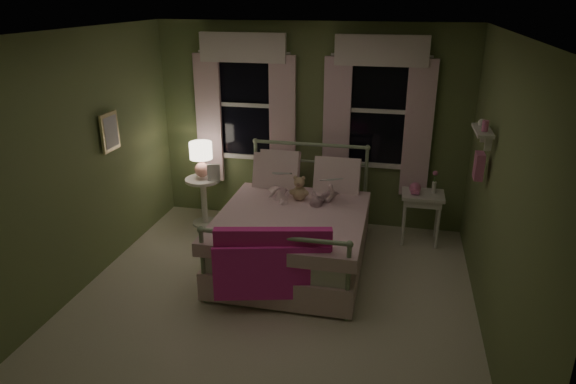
% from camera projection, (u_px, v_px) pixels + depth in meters
% --- Properties ---
extents(room_shell, '(4.20, 4.20, 4.20)m').
position_uv_depth(room_shell, '(270.00, 181.00, 4.70)').
color(room_shell, '#EDE5CD').
rests_on(room_shell, ground).
extents(bed, '(1.58, 2.04, 1.18)m').
position_uv_depth(bed, '(294.00, 233.00, 5.80)').
color(bed, white).
rests_on(bed, ground).
extents(pink_throw, '(1.10, 0.39, 0.71)m').
position_uv_depth(pink_throw, '(272.00, 256.00, 4.79)').
color(pink_throw, '#DD2B8F').
rests_on(pink_throw, bed).
extents(child_left, '(0.33, 0.27, 0.78)m').
position_uv_depth(child_left, '(279.00, 170.00, 6.04)').
color(child_left, '#F7D1DD').
rests_on(child_left, bed).
extents(child_right, '(0.40, 0.35, 0.70)m').
position_uv_depth(child_right, '(326.00, 177.00, 5.94)').
color(child_right, '#F7D1DD').
rests_on(child_right, bed).
extents(book_left, '(0.21, 0.13, 0.26)m').
position_uv_depth(book_left, '(274.00, 177.00, 5.81)').
color(book_left, beige).
rests_on(book_left, child_left).
extents(book_right, '(0.23, 0.19, 0.26)m').
position_uv_depth(book_right, '(323.00, 184.00, 5.71)').
color(book_right, beige).
rests_on(book_right, child_right).
extents(teddy_bear, '(0.23, 0.18, 0.30)m').
position_uv_depth(teddy_bear, '(299.00, 190.00, 5.90)').
color(teddy_bear, tan).
rests_on(teddy_bear, bed).
extents(nightstand_left, '(0.46, 0.46, 0.65)m').
position_uv_depth(nightstand_left, '(204.00, 195.00, 6.78)').
color(nightstand_left, white).
rests_on(nightstand_left, ground).
extents(table_lamp, '(0.29, 0.29, 0.46)m').
position_uv_depth(table_lamp, '(201.00, 156.00, 6.58)').
color(table_lamp, '#DB9081').
rests_on(table_lamp, nightstand_left).
extents(book_nightstand, '(0.22, 0.26, 0.02)m').
position_uv_depth(book_nightstand, '(208.00, 180.00, 6.60)').
color(book_nightstand, beige).
rests_on(book_nightstand, nightstand_left).
extents(nightstand_right, '(0.50, 0.40, 0.64)m').
position_uv_depth(nightstand_right, '(422.00, 201.00, 6.23)').
color(nightstand_right, white).
rests_on(nightstand_right, ground).
extents(pink_toy, '(0.14, 0.18, 0.14)m').
position_uv_depth(pink_toy, '(415.00, 188.00, 6.19)').
color(pink_toy, pink).
rests_on(pink_toy, nightstand_right).
extents(bud_vase, '(0.06, 0.06, 0.28)m').
position_uv_depth(bud_vase, '(434.00, 182.00, 6.16)').
color(bud_vase, white).
rests_on(bud_vase, nightstand_right).
extents(window_left, '(1.34, 0.13, 1.96)m').
position_uv_depth(window_left, '(245.00, 100.00, 6.61)').
color(window_left, black).
rests_on(window_left, room_shell).
extents(window_right, '(1.34, 0.13, 1.96)m').
position_uv_depth(window_right, '(378.00, 106.00, 6.27)').
color(window_right, black).
rests_on(window_right, room_shell).
extents(wall_shelf, '(0.15, 0.50, 0.60)m').
position_uv_depth(wall_shelf, '(481.00, 149.00, 4.88)').
color(wall_shelf, white).
rests_on(wall_shelf, room_shell).
extents(framed_picture, '(0.03, 0.32, 0.42)m').
position_uv_depth(framed_picture, '(110.00, 132.00, 5.57)').
color(framed_picture, beige).
rests_on(framed_picture, room_shell).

